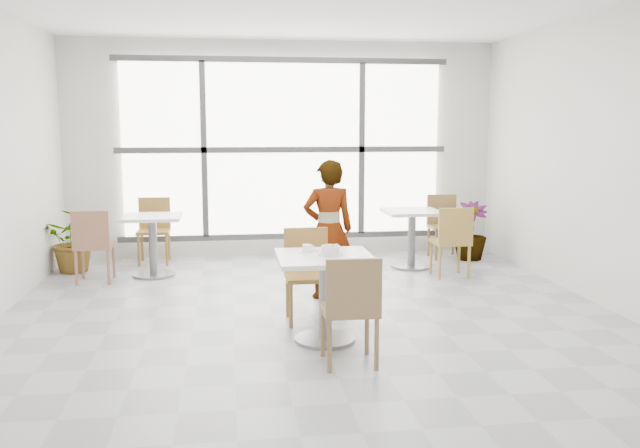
{
  "coord_description": "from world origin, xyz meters",
  "views": [
    {
      "loc": [
        -0.77,
        -5.93,
        1.84
      ],
      "look_at": [
        0.0,
        -0.3,
        1.0
      ],
      "focal_mm": 37.58,
      "sensor_mm": 36.0,
      "label": 1
    }
  ],
  "objects": [
    {
      "name": "bg_chair_right_near",
      "position": [
        1.89,
        1.73,
        0.5
      ],
      "size": [
        0.42,
        0.42,
        0.87
      ],
      "rotation": [
        0.0,
        0.0,
        3.14
      ],
      "color": "#A27E39",
      "rests_on": "ground"
    },
    {
      "name": "bg_chair_left_far",
      "position": [
        -1.78,
        3.2,
        0.5
      ],
      "size": [
        0.42,
        0.42,
        0.87
      ],
      "color": "olive",
      "rests_on": "ground"
    },
    {
      "name": "main_table",
      "position": [
        0.02,
        -0.43,
        0.52
      ],
      "size": [
        0.8,
        0.8,
        0.75
      ],
      "color": "white",
      "rests_on": "ground"
    },
    {
      "name": "bg_chair_left_near",
      "position": [
        -2.35,
        2.03,
        0.5
      ],
      "size": [
        0.42,
        0.42,
        0.87
      ],
      "rotation": [
        0.0,
        0.0,
        3.14
      ],
      "color": "#946048",
      "rests_on": "ground"
    },
    {
      "name": "oatmeal_bowl",
      "position": [
        0.07,
        -0.43,
        0.79
      ],
      "size": [
        0.21,
        0.21,
        0.1
      ],
      "color": "silver",
      "rests_on": "main_table"
    },
    {
      "name": "wall_front",
      "position": [
        0.0,
        -3.5,
        1.5
      ],
      "size": [
        6.0,
        0.0,
        6.0
      ],
      "primitive_type": "plane",
      "rotation": [
        -1.57,
        0.0,
        0.0
      ],
      "color": "silver",
      "rests_on": "ground"
    },
    {
      "name": "bg_table_right",
      "position": [
        1.57,
        2.39,
        0.49
      ],
      "size": [
        0.7,
        0.7,
        0.75
      ],
      "color": "silver",
      "rests_on": "ground"
    },
    {
      "name": "coffee_cup",
      "position": [
        -0.1,
        -0.27,
        0.78
      ],
      "size": [
        0.16,
        0.13,
        0.07
      ],
      "color": "white",
      "rests_on": "main_table"
    },
    {
      "name": "chair_far",
      "position": [
        -0.05,
        0.24,
        0.5
      ],
      "size": [
        0.42,
        0.42,
        0.87
      ],
      "color": "olive",
      "rests_on": "ground"
    },
    {
      "name": "wall_back",
      "position": [
        0.0,
        3.5,
        1.5
      ],
      "size": [
        6.0,
        0.0,
        6.0
      ],
      "primitive_type": "plane",
      "rotation": [
        1.57,
        0.0,
        0.0
      ],
      "color": "silver",
      "rests_on": "ground"
    },
    {
      "name": "plant_right",
      "position": [
        2.5,
        2.78,
        0.4
      ],
      "size": [
        0.57,
        0.57,
        0.8
      ],
      "primitive_type": "imported",
      "rotation": [
        0.0,
        0.0,
        -0.33
      ],
      "color": "#387F37",
      "rests_on": "ground"
    },
    {
      "name": "person",
      "position": [
        0.27,
        1.02,
        0.74
      ],
      "size": [
        0.56,
        0.38,
        1.48
      ],
      "primitive_type": "imported",
      "rotation": [
        0.0,
        0.0,
        3.18
      ],
      "color": "black",
      "rests_on": "ground"
    },
    {
      "name": "floor",
      "position": [
        0.0,
        0.0,
        0.0
      ],
      "size": [
        7.0,
        7.0,
        0.0
      ],
      "primitive_type": "plane",
      "color": "#9E9EA5",
      "rests_on": "ground"
    },
    {
      "name": "chair_near",
      "position": [
        0.13,
        -1.08,
        0.5
      ],
      "size": [
        0.42,
        0.42,
        0.87
      ],
      "rotation": [
        0.0,
        0.0,
        3.14
      ],
      "color": "olive",
      "rests_on": "ground"
    },
    {
      "name": "bg_chair_right_far",
      "position": [
        2.2,
        3.03,
        0.5
      ],
      "size": [
        0.42,
        0.42,
        0.87
      ],
      "color": "olive",
      "rests_on": "ground"
    },
    {
      "name": "plant_left",
      "position": [
        -2.7,
        2.72,
        0.41
      ],
      "size": [
        0.78,
        0.68,
        0.82
      ],
      "primitive_type": "imported",
      "rotation": [
        0.0,
        0.0,
        -0.06
      ],
      "color": "#377533",
      "rests_on": "ground"
    },
    {
      "name": "wall_right",
      "position": [
        3.0,
        0.0,
        1.5
      ],
      "size": [
        0.0,
        7.0,
        7.0
      ],
      "primitive_type": "plane",
      "rotation": [
        1.57,
        0.0,
        -1.57
      ],
      "color": "silver",
      "rests_on": "ground"
    },
    {
      "name": "window",
      "position": [
        0.0,
        3.44,
        1.5
      ],
      "size": [
        4.6,
        0.07,
        2.52
      ],
      "color": "white",
      "rests_on": "ground"
    },
    {
      "name": "bg_table_left",
      "position": [
        -1.71,
        2.34,
        0.49
      ],
      "size": [
        0.7,
        0.7,
        0.75
      ],
      "color": "silver",
      "rests_on": "ground"
    }
  ]
}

